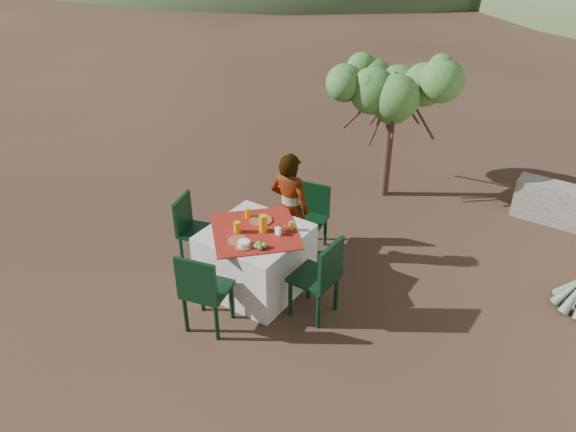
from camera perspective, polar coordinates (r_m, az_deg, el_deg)
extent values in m
plane|color=#331F17|center=(6.80, -4.82, -6.09)|extent=(160.00, 160.00, 0.00)
cube|color=silver|center=(6.42, -3.29, -4.39)|extent=(1.02, 1.02, 0.75)
cube|color=#9B2A16|center=(6.21, -3.39, -1.52)|extent=(1.30, 1.30, 0.01)
cylinder|color=black|center=(7.08, 0.44, -2.20)|extent=(0.04, 0.04, 0.42)
cylinder|color=black|center=(6.98, 2.82, -2.81)|extent=(0.04, 0.04, 0.42)
cylinder|color=black|center=(7.33, 1.50, -0.96)|extent=(0.04, 0.04, 0.42)
cylinder|color=black|center=(7.22, 3.80, -1.54)|extent=(0.04, 0.04, 0.42)
cube|color=black|center=(7.04, 2.17, -0.42)|extent=(0.45, 0.45, 0.04)
cube|color=black|center=(7.07, 2.79, 1.81)|extent=(0.39, 0.09, 0.41)
cylinder|color=black|center=(6.08, -5.75, -8.52)|extent=(0.05, 0.05, 0.47)
cylinder|color=black|center=(6.22, -8.75, -7.74)|extent=(0.05, 0.05, 0.47)
cylinder|color=black|center=(5.84, -7.26, -10.59)|extent=(0.05, 0.05, 0.47)
cylinder|color=black|center=(5.98, -10.36, -9.72)|extent=(0.05, 0.05, 0.47)
cube|color=black|center=(5.88, -8.20, -7.36)|extent=(0.53, 0.53, 0.04)
cube|color=black|center=(5.59, -9.33, -6.51)|extent=(0.44, 0.14, 0.46)
cylinder|color=black|center=(6.80, -8.27, -4.07)|extent=(0.04, 0.04, 0.44)
cylinder|color=black|center=(7.04, -7.17, -2.60)|extent=(0.04, 0.04, 0.44)
cylinder|color=black|center=(6.93, -10.76, -3.58)|extent=(0.04, 0.04, 0.44)
cylinder|color=black|center=(7.17, -9.59, -2.16)|extent=(0.04, 0.04, 0.44)
cube|color=black|center=(6.87, -9.10, -1.58)|extent=(0.51, 0.51, 0.04)
cube|color=black|center=(6.82, -10.66, 0.32)|extent=(0.15, 0.40, 0.43)
cylinder|color=black|center=(6.32, 2.11, -6.57)|extent=(0.05, 0.05, 0.47)
cylinder|color=black|center=(6.09, 0.23, -8.26)|extent=(0.05, 0.05, 0.47)
cylinder|color=black|center=(6.18, 4.91, -7.72)|extent=(0.05, 0.05, 0.47)
cylinder|color=black|center=(5.94, 3.10, -9.51)|extent=(0.05, 0.05, 0.47)
cube|color=black|center=(5.98, 2.64, -6.23)|extent=(0.45, 0.45, 0.04)
cube|color=black|center=(5.75, 4.38, -4.91)|extent=(0.05, 0.44, 0.46)
imported|color=#8C6651|center=(6.70, 0.18, 0.77)|extent=(0.54, 0.37, 1.43)
cylinder|color=#4F3327|center=(8.31, 10.11, 6.55)|extent=(0.12, 0.12, 1.43)
sphere|color=#376625|center=(8.05, 10.58, 11.17)|extent=(0.61, 0.61, 0.61)
sphere|color=#376625|center=(7.81, 14.49, 11.30)|extent=(0.57, 0.57, 0.57)
sphere|color=#376625|center=(8.30, 7.67, 12.78)|extent=(0.53, 0.53, 0.53)
sphere|color=#376625|center=(8.44, 12.97, 13.32)|extent=(0.55, 0.55, 0.55)
sphere|color=#376625|center=(7.57, 9.35, 10.42)|extent=(0.49, 0.49, 0.49)
cone|color=slate|center=(7.02, 26.99, -6.16)|extent=(0.37, 0.18, 0.52)
cone|color=slate|center=(6.95, 26.92, -6.54)|extent=(0.36, 0.22, 0.52)
cylinder|color=brown|center=(6.37, -2.76, -0.42)|extent=(0.26, 0.26, 0.01)
cylinder|color=brown|center=(6.04, -5.14, -2.48)|extent=(0.21, 0.21, 0.01)
cylinder|color=orange|center=(6.43, -4.10, 0.32)|extent=(0.07, 0.07, 0.11)
cylinder|color=orange|center=(6.16, -5.19, -1.13)|extent=(0.08, 0.08, 0.13)
cylinder|color=orange|center=(6.14, -2.53, -0.76)|extent=(0.09, 0.09, 0.20)
cylinder|color=brown|center=(5.96, -4.50, -3.01)|extent=(0.20, 0.20, 0.01)
cylinder|color=white|center=(5.94, -4.52, -2.77)|extent=(0.13, 0.13, 0.05)
cylinder|color=orange|center=(6.14, -0.53, -1.32)|extent=(0.05, 0.05, 0.08)
cylinder|color=orange|center=(6.19, 0.34, -0.98)|extent=(0.06, 0.06, 0.10)
cube|color=white|center=(6.11, -0.99, -1.54)|extent=(0.08, 0.06, 0.09)
sphere|color=#5B9D39|center=(5.92, -2.95, -2.85)|extent=(0.06, 0.06, 0.06)
sphere|color=#5B9D39|center=(5.90, -2.41, -3.00)|extent=(0.06, 0.06, 0.06)
sphere|color=#5B9D39|center=(5.87, -2.85, -3.19)|extent=(0.06, 0.06, 0.06)
sphere|color=#5B9D39|center=(5.90, -3.20, -3.05)|extent=(0.06, 0.06, 0.06)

